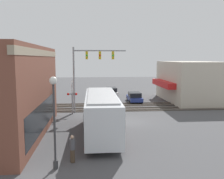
# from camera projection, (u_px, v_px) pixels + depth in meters

# --- Properties ---
(ground_plane) EXTENTS (120.00, 120.00, 0.00)m
(ground_plane) POSITION_uv_depth(u_px,v_px,m) (128.00, 122.00, 24.89)
(ground_plane) COLOR #4C4C4F
(shop_building) EXTENTS (12.01, 8.33, 5.82)m
(shop_building) POSITION_uv_depth(u_px,v_px,m) (190.00, 81.00, 37.02)
(shop_building) COLOR beige
(shop_building) RESTS_ON ground
(city_bus) EXTENTS (10.54, 2.59, 3.40)m
(city_bus) POSITION_uv_depth(u_px,v_px,m) (101.00, 112.00, 20.54)
(city_bus) COLOR silver
(city_bus) RESTS_ON ground
(traffic_signal_gantry) EXTENTS (0.42, 6.13, 7.57)m
(traffic_signal_gantry) POSITION_uv_depth(u_px,v_px,m) (89.00, 65.00, 28.67)
(traffic_signal_gantry) COLOR gray
(traffic_signal_gantry) RESTS_ON ground
(crossing_signal) EXTENTS (1.41, 1.18, 3.81)m
(crossing_signal) POSITION_uv_depth(u_px,v_px,m) (72.00, 94.00, 28.05)
(crossing_signal) COLOR gray
(crossing_signal) RESTS_ON ground
(streetlamp) EXTENTS (0.44, 0.44, 5.29)m
(streetlamp) POSITION_uv_depth(u_px,v_px,m) (54.00, 115.00, 13.89)
(streetlamp) COLOR #38383A
(streetlamp) RESTS_ON ground
(rail_track_near) EXTENTS (2.60, 60.00, 0.15)m
(rail_track_near) POSITION_uv_depth(u_px,v_px,m) (121.00, 109.00, 30.82)
(rail_track_near) COLOR #332D28
(rail_track_near) RESTS_ON ground
(rail_track_far) EXTENTS (2.60, 60.00, 0.15)m
(rail_track_far) POSITION_uv_depth(u_px,v_px,m) (118.00, 105.00, 33.98)
(rail_track_far) COLOR #332D28
(rail_track_far) RESTS_ON ground
(parked_car_blue) EXTENTS (4.26, 1.82, 1.42)m
(parked_car_blue) POSITION_uv_depth(u_px,v_px,m) (134.00, 97.00, 36.18)
(parked_car_blue) COLOR navy
(parked_car_blue) RESTS_ON ground
(parked_car_white) EXTENTS (4.80, 1.82, 1.39)m
(parked_car_white) POSITION_uv_depth(u_px,v_px,m) (112.00, 92.00, 42.48)
(parked_car_white) COLOR silver
(parked_car_white) RESTS_ON ground
(pedestrian_by_lamp) EXTENTS (0.34, 0.34, 1.69)m
(pedestrian_by_lamp) POSITION_uv_depth(u_px,v_px,m) (72.00, 149.00, 15.08)
(pedestrian_by_lamp) COLOR #473828
(pedestrian_by_lamp) RESTS_ON ground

